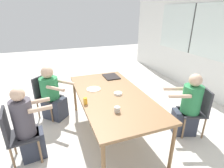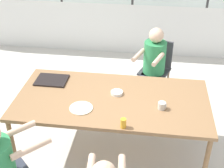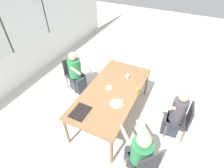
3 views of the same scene
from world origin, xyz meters
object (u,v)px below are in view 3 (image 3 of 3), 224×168
Objects in this scene: chair_for_woman_green_shirt at (145,163)px; juice_glass at (137,91)px; chair_for_man_teal_shirt at (183,119)px; coffee_mug at (128,76)px; person_man_blue_shirt at (76,74)px; person_woman_green_shirt at (140,154)px; person_man_teal_shirt at (175,116)px; chair_for_man_blue_shirt at (72,71)px; bowl_white_shallow at (109,88)px.

chair_for_woman_green_shirt is 8.61× the size of juice_glass.
coffee_mug is at bearing 67.85° from chair_for_man_teal_shirt.
chair_for_woman_green_shirt is at bearing 77.03° from person_man_blue_shirt.
person_man_teal_shirt is at bearing 24.21° from person_woman_green_shirt.
person_man_teal_shirt is at bearing 101.71° from chair_for_man_blue_shirt.
chair_for_man_blue_shirt is 0.79× the size of person_woman_green_shirt.
juice_glass is 0.58m from bowl_white_shallow.
person_woman_green_shirt is (-1.03, 0.53, -0.02)m from chair_for_man_teal_shirt.
person_man_blue_shirt reaches higher than coffee_mug.
chair_for_woman_green_shirt is 1.84m from coffee_mug.
juice_glass is (1.19, 0.58, 0.31)m from chair_for_woman_green_shirt.
person_man_teal_shirt is at bearing 90.00° from chair_for_man_teal_shirt.
person_man_teal_shirt is (-0.31, -2.52, 0.02)m from person_man_blue_shirt.
person_man_blue_shirt is 1.75m from juice_glass.
person_man_teal_shirt reaches higher than person_woman_green_shirt.
person_man_teal_shirt reaches higher than chair_for_man_blue_shirt.
chair_for_man_blue_shirt is at bearing 91.86° from coffee_mug.
coffee_mug is 0.51m from juice_glass.
chair_for_man_teal_shirt is at bearing 102.45° from chair_for_man_blue_shirt.
chair_for_man_teal_shirt is 1.03m from juice_glass.
person_woman_green_shirt reaches higher than bowl_white_shallow.
chair_for_woman_green_shirt is at bearing 77.78° from chair_for_man_blue_shirt.
person_man_teal_shirt is 8.62× the size of bowl_white_shallow.
person_man_blue_shirt is 1.23m from bowl_white_shallow.
bowl_white_shallow is (-0.45, -1.29, 0.28)m from chair_for_man_blue_shirt.
chair_for_man_teal_shirt is at bearing 24.67° from chair_for_woman_green_shirt.
person_man_blue_shirt reaches higher than chair_for_man_teal_shirt.
chair_for_man_blue_shirt is 1.91m from juice_glass.
chair_for_woman_green_shirt is at bearing 162.57° from person_man_teal_shirt.
chair_for_man_teal_shirt is 0.76× the size of person_man_blue_shirt.
coffee_mug is (0.40, 1.33, 0.30)m from chair_for_man_teal_shirt.
juice_glass is at bearing 99.87° from chair_for_man_blue_shirt.
chair_for_woman_green_shirt is 0.75× the size of person_man_teal_shirt.
chair_for_woman_green_shirt reaches higher than bowl_white_shallow.
person_man_teal_shirt is (1.02, -0.37, 0.04)m from person_woman_green_shirt.
person_man_blue_shirt reaches higher than chair_for_woman_green_shirt.
person_man_blue_shirt is at bearing 94.44° from coffee_mug.
chair_for_man_blue_shirt is 0.17m from person_man_blue_shirt.
person_woman_green_shirt is 0.97× the size of person_man_blue_shirt.
person_woman_green_shirt is 10.95× the size of juice_glass.
person_man_blue_shirt is 0.98× the size of person_man_teal_shirt.
person_woman_green_shirt is 8.18× the size of bowl_white_shallow.
juice_glass is at bearing 100.83° from person_man_blue_shirt.
person_woman_green_shirt is at bearing -150.74° from coffee_mug.
person_woman_green_shirt is 1.42m from bowl_white_shallow.
chair_for_man_blue_shirt is 6.43× the size of bowl_white_shallow.
person_woman_green_shirt is 1.08m from person_man_teal_shirt.
chair_for_man_blue_shirt is 9.79× the size of coffee_mug.
chair_for_woman_green_shirt is 0.79× the size of person_woman_green_shirt.
person_man_blue_shirt is 1.39m from coffee_mug.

